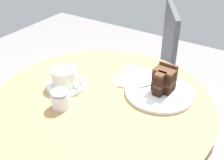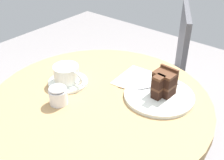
{
  "view_description": "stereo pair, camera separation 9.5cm",
  "coord_description": "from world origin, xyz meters",
  "px_view_note": "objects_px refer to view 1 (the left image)",
  "views": [
    {
      "loc": [
        0.43,
        -0.61,
        1.29
      ],
      "look_at": [
        -0.0,
        0.07,
        0.78
      ],
      "focal_mm": 45.0,
      "sensor_mm": 36.0,
      "label": 1
    },
    {
      "loc": [
        0.51,
        -0.55,
        1.29
      ],
      "look_at": [
        -0.0,
        0.07,
        0.78
      ],
      "focal_mm": 45.0,
      "sensor_mm": 36.0,
      "label": 2
    }
  ],
  "objects_px": {
    "coffee_cup": "(64,77)",
    "cake_plate": "(159,92)",
    "saucer": "(67,85)",
    "teaspoon": "(79,83)",
    "cafe_chair": "(149,68)",
    "sugar_pot": "(60,99)",
    "napkin": "(140,79)",
    "cake_slice": "(164,80)",
    "fork": "(162,82)"
  },
  "relations": [
    {
      "from": "teaspoon",
      "to": "napkin",
      "type": "bearing_deg",
      "value": 64.65
    },
    {
      "from": "saucer",
      "to": "sugar_pot",
      "type": "height_order",
      "value": "sugar_pot"
    },
    {
      "from": "cake_slice",
      "to": "sugar_pot",
      "type": "relative_size",
      "value": 1.38
    },
    {
      "from": "sugar_pot",
      "to": "napkin",
      "type": "bearing_deg",
      "value": 63.98
    },
    {
      "from": "cake_plate",
      "to": "cafe_chair",
      "type": "relative_size",
      "value": 0.27
    },
    {
      "from": "coffee_cup",
      "to": "sugar_pot",
      "type": "relative_size",
      "value": 1.89
    },
    {
      "from": "teaspoon",
      "to": "cake_slice",
      "type": "relative_size",
      "value": 1.04
    },
    {
      "from": "teaspoon",
      "to": "napkin",
      "type": "relative_size",
      "value": 0.48
    },
    {
      "from": "cafe_chair",
      "to": "coffee_cup",
      "type": "bearing_deg",
      "value": -32.47
    },
    {
      "from": "fork",
      "to": "napkin",
      "type": "height_order",
      "value": "fork"
    },
    {
      "from": "teaspoon",
      "to": "cake_plate",
      "type": "xyz_separation_m",
      "value": [
        0.26,
        0.11,
        -0.0
      ]
    },
    {
      "from": "teaspoon",
      "to": "cafe_chair",
      "type": "relative_size",
      "value": 0.11
    },
    {
      "from": "saucer",
      "to": "sugar_pot",
      "type": "bearing_deg",
      "value": -58.07
    },
    {
      "from": "cake_plate",
      "to": "cafe_chair",
      "type": "distance_m",
      "value": 0.61
    },
    {
      "from": "napkin",
      "to": "cafe_chair",
      "type": "xyz_separation_m",
      "value": [
        -0.17,
        0.45,
        -0.23
      ]
    },
    {
      "from": "saucer",
      "to": "coffee_cup",
      "type": "height_order",
      "value": "coffee_cup"
    },
    {
      "from": "fork",
      "to": "cafe_chair",
      "type": "distance_m",
      "value": 0.56
    },
    {
      "from": "teaspoon",
      "to": "cake_slice",
      "type": "distance_m",
      "value": 0.3
    },
    {
      "from": "cafe_chair",
      "to": "sugar_pot",
      "type": "height_order",
      "value": "cafe_chair"
    },
    {
      "from": "fork",
      "to": "napkin",
      "type": "bearing_deg",
      "value": 129.95
    },
    {
      "from": "coffee_cup",
      "to": "cafe_chair",
      "type": "distance_m",
      "value": 0.69
    },
    {
      "from": "saucer",
      "to": "coffee_cup",
      "type": "bearing_deg",
      "value": -124.11
    },
    {
      "from": "coffee_cup",
      "to": "cake_plate",
      "type": "height_order",
      "value": "coffee_cup"
    },
    {
      "from": "saucer",
      "to": "fork",
      "type": "height_order",
      "value": "fork"
    },
    {
      "from": "cake_slice",
      "to": "fork",
      "type": "height_order",
      "value": "cake_slice"
    },
    {
      "from": "saucer",
      "to": "fork",
      "type": "bearing_deg",
      "value": 33.58
    },
    {
      "from": "saucer",
      "to": "fork",
      "type": "relative_size",
      "value": 1.06
    },
    {
      "from": "saucer",
      "to": "cafe_chair",
      "type": "distance_m",
      "value": 0.67
    },
    {
      "from": "napkin",
      "to": "sugar_pot",
      "type": "bearing_deg",
      "value": -116.02
    },
    {
      "from": "saucer",
      "to": "cake_plate",
      "type": "distance_m",
      "value": 0.32
    },
    {
      "from": "cake_plate",
      "to": "teaspoon",
      "type": "bearing_deg",
      "value": -157.85
    },
    {
      "from": "saucer",
      "to": "sugar_pot",
      "type": "relative_size",
      "value": 2.18
    },
    {
      "from": "coffee_cup",
      "to": "cake_slice",
      "type": "xyz_separation_m",
      "value": [
        0.31,
        0.15,
        0.01
      ]
    },
    {
      "from": "cake_plate",
      "to": "sugar_pot",
      "type": "relative_size",
      "value": 3.58
    },
    {
      "from": "cake_slice",
      "to": "napkin",
      "type": "xyz_separation_m",
      "value": [
        -0.1,
        0.04,
        -0.05
      ]
    },
    {
      "from": "coffee_cup",
      "to": "cake_plate",
      "type": "xyz_separation_m",
      "value": [
        0.3,
        0.14,
        -0.03
      ]
    },
    {
      "from": "coffee_cup",
      "to": "teaspoon",
      "type": "bearing_deg",
      "value": 39.59
    },
    {
      "from": "teaspoon",
      "to": "sugar_pot",
      "type": "bearing_deg",
      "value": -54.8
    },
    {
      "from": "cafe_chair",
      "to": "napkin",
      "type": "bearing_deg",
      "value": -8.84
    },
    {
      "from": "coffee_cup",
      "to": "teaspoon",
      "type": "relative_size",
      "value": 1.32
    },
    {
      "from": "fork",
      "to": "coffee_cup",
      "type": "bearing_deg",
      "value": 157.96
    },
    {
      "from": "teaspoon",
      "to": "sugar_pot",
      "type": "height_order",
      "value": "sugar_pot"
    },
    {
      "from": "napkin",
      "to": "sugar_pot",
      "type": "relative_size",
      "value": 3.01
    },
    {
      "from": "napkin",
      "to": "coffee_cup",
      "type": "bearing_deg",
      "value": -137.98
    },
    {
      "from": "cake_slice",
      "to": "coffee_cup",
      "type": "bearing_deg",
      "value": -154.48
    },
    {
      "from": "saucer",
      "to": "cake_plate",
      "type": "relative_size",
      "value": 0.61
    },
    {
      "from": "teaspoon",
      "to": "cake_slice",
      "type": "height_order",
      "value": "cake_slice"
    },
    {
      "from": "teaspoon",
      "to": "fork",
      "type": "relative_size",
      "value": 0.69
    },
    {
      "from": "teaspoon",
      "to": "cake_plate",
      "type": "height_order",
      "value": "teaspoon"
    },
    {
      "from": "teaspoon",
      "to": "napkin",
      "type": "distance_m",
      "value": 0.23
    }
  ]
}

